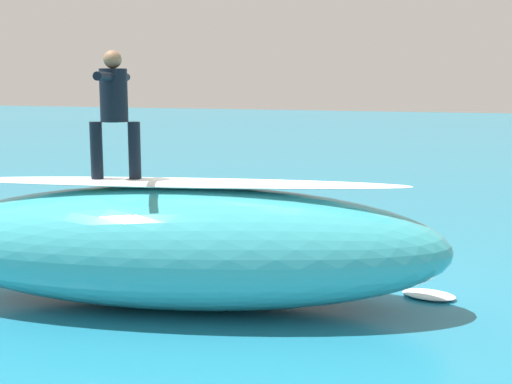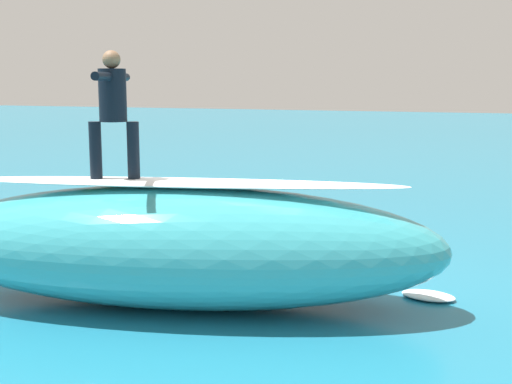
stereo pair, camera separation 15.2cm
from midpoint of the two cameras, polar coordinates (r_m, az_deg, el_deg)
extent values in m
plane|color=teal|center=(10.23, -0.78, -7.10)|extent=(120.00, 120.00, 0.00)
ellipsoid|color=teal|center=(8.82, -6.85, -4.54)|extent=(7.18, 3.84, 1.57)
ellipsoid|color=white|center=(8.67, -6.95, 0.77)|extent=(5.83, 2.24, 0.08)
ellipsoid|color=yellow|center=(8.89, -12.10, 0.83)|extent=(1.96, 1.16, 0.08)
cylinder|color=black|center=(8.91, -13.71, 3.40)|extent=(0.16, 0.16, 0.73)
cylinder|color=black|center=(8.79, -10.64, 3.43)|extent=(0.16, 0.16, 0.73)
cylinder|color=black|center=(8.81, -12.34, 7.93)|extent=(0.45, 0.45, 0.66)
sphere|color=#936B4C|center=(8.81, -12.44, 10.81)|extent=(0.23, 0.23, 0.23)
cylinder|color=black|center=(8.35, -13.18, 9.43)|extent=(0.30, 0.59, 0.10)
cylinder|color=black|center=(9.26, -11.68, 9.43)|extent=(0.30, 0.59, 0.10)
ellipsoid|color=yellow|center=(11.67, 8.47, -4.91)|extent=(1.94, 2.00, 0.10)
cylinder|color=black|center=(11.63, 8.49, -4.01)|extent=(0.75, 0.76, 0.28)
sphere|color=tan|center=(11.36, 6.45, -3.99)|extent=(0.20, 0.20, 0.20)
cylinder|color=black|center=(12.11, 11.14, -3.93)|extent=(0.54, 0.56, 0.12)
cylinder|color=black|center=(11.98, 11.59, -4.08)|extent=(0.54, 0.56, 0.12)
ellipsoid|color=white|center=(10.95, -6.68, -5.63)|extent=(0.79, 0.79, 0.16)
ellipsoid|color=white|center=(9.51, 13.85, -8.37)|extent=(0.76, 0.51, 0.08)
camera|label=1|loc=(0.08, -90.43, -0.07)|focal=47.69mm
camera|label=2|loc=(0.08, 89.57, 0.07)|focal=47.69mm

